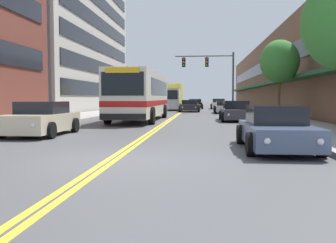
# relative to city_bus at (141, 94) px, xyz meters

# --- Properties ---
(ground_plane) EXTENTS (240.00, 240.00, 0.00)m
(ground_plane) POSITION_rel_city_bus_xyz_m (1.90, 21.08, -1.77)
(ground_plane) COLOR #4C4C4F
(sidewalk_left) EXTENTS (3.52, 106.00, 0.15)m
(sidewalk_left) POSITION_rel_city_bus_xyz_m (-5.36, 21.08, -1.69)
(sidewalk_left) COLOR #9E9B96
(sidewalk_left) RESTS_ON ground_plane
(sidewalk_right) EXTENTS (3.52, 106.00, 0.15)m
(sidewalk_right) POSITION_rel_city_bus_xyz_m (9.16, 21.08, -1.69)
(sidewalk_right) COLOR #9E9B96
(sidewalk_right) RESTS_ON ground_plane
(centre_line) EXTENTS (0.34, 106.00, 0.01)m
(centre_line) POSITION_rel_city_bus_xyz_m (1.90, 21.08, -1.77)
(centre_line) COLOR yellow
(centre_line) RESTS_ON ground_plane
(office_tower_left) EXTENTS (12.08, 27.56, 22.03)m
(office_tower_left) POSITION_rel_city_bus_xyz_m (-13.35, 17.22, 9.24)
(office_tower_left) COLOR #BCB7AD
(office_tower_left) RESTS_ON ground_plane
(storefront_row_right) EXTENTS (9.10, 68.00, 8.15)m
(storefront_row_right) POSITION_rel_city_bus_xyz_m (15.15, 21.08, 2.30)
(storefront_row_right) COLOR brown
(storefront_row_right) RESTS_ON ground_plane
(city_bus) EXTENTS (2.84, 11.67, 3.13)m
(city_bus) POSITION_rel_city_bus_xyz_m (0.00, 0.00, 0.00)
(city_bus) COLOR silver
(city_bus) RESTS_ON ground_plane
(car_champagne_parked_left_near) EXTENTS (2.13, 4.34, 1.36)m
(car_champagne_parked_left_near) POSITION_rel_city_bus_xyz_m (-2.42, -10.31, -1.14)
(car_champagne_parked_left_near) COLOR beige
(car_champagne_parked_left_near) RESTS_ON ground_plane
(car_navy_parked_left_mid) EXTENTS (2.13, 4.51, 1.35)m
(car_navy_parked_left_mid) POSITION_rel_city_bus_xyz_m (-2.36, 12.90, -1.13)
(car_navy_parked_left_mid) COLOR #19234C
(car_navy_parked_left_mid) RESTS_ON ground_plane
(car_slate_blue_parked_right_foreground) EXTENTS (2.01, 4.38, 1.29)m
(car_slate_blue_parked_right_foreground) POSITION_rel_city_bus_xyz_m (6.25, -13.80, -1.18)
(car_slate_blue_parked_right_foreground) COLOR #475675
(car_slate_blue_parked_right_foreground) RESTS_ON ground_plane
(car_white_parked_right_mid) EXTENTS (2.09, 4.19, 1.39)m
(car_white_parked_right_mid) POSITION_rel_city_bus_xyz_m (6.31, 26.13, -1.13)
(car_white_parked_right_mid) COLOR white
(car_white_parked_right_mid) RESTS_ON ground_plane
(car_dark_grey_parked_right_far) EXTENTS (2.07, 4.85, 1.32)m
(car_dark_grey_parked_right_far) POSITION_rel_city_bus_xyz_m (6.32, 0.03, -1.16)
(car_dark_grey_parked_right_far) COLOR #38383D
(car_dark_grey_parked_right_far) RESTS_ON ground_plane
(car_silver_parked_right_end) EXTENTS (2.17, 4.39, 1.17)m
(car_silver_parked_right_end) POSITION_rel_city_bus_xyz_m (6.34, 12.01, -1.21)
(car_silver_parked_right_end) COLOR #B7B7BC
(car_silver_parked_right_end) RESTS_ON ground_plane
(car_black_moving_lead) EXTENTS (2.20, 4.14, 1.31)m
(car_black_moving_lead) POSITION_rel_city_bus_xyz_m (3.14, 26.30, -1.15)
(car_black_moving_lead) COLOR black
(car_black_moving_lead) RESTS_ON ground_plane
(car_charcoal_moving_second) EXTENTS (2.18, 4.77, 1.27)m
(car_charcoal_moving_second) POSITION_rel_city_bus_xyz_m (2.76, 15.77, -1.16)
(car_charcoal_moving_second) COLOR #232328
(car_charcoal_moving_second) RESTS_ON ground_plane
(car_beige_moving_third) EXTENTS (2.20, 4.37, 1.32)m
(car_beige_moving_third) POSITION_rel_city_bus_xyz_m (3.03, 33.94, -1.15)
(car_beige_moving_third) COLOR #BCAD89
(car_beige_moving_third) RESTS_ON ground_plane
(box_truck) EXTENTS (2.59, 7.23, 3.20)m
(box_truck) POSITION_rel_city_bus_xyz_m (0.38, 21.11, -0.14)
(box_truck) COLOR white
(box_truck) RESTS_ON ground_plane
(traffic_signal_mast) EXTENTS (5.78, 0.38, 5.95)m
(traffic_signal_mast) POSITION_rel_city_bus_xyz_m (5.08, 12.19, 2.47)
(traffic_signal_mast) COLOR #47474C
(traffic_signal_mast) RESTS_ON ground_plane
(street_lamp_left_near) EXTENTS (2.42, 0.28, 9.11)m
(street_lamp_left_near) POSITION_rel_city_bus_xyz_m (-3.10, -6.98, 3.58)
(street_lamp_left_near) COLOR #47474C
(street_lamp_left_near) RESTS_ON ground_plane
(street_tree_right_mid) EXTENTS (2.56, 2.56, 5.17)m
(street_tree_right_mid) POSITION_rel_city_bus_xyz_m (9.17, 0.45, 2.13)
(street_tree_right_mid) COLOR brown
(street_tree_right_mid) RESTS_ON sidewalk_right
(fire_hydrant) EXTENTS (0.31, 0.23, 0.87)m
(fire_hydrant) POSITION_rel_city_bus_xyz_m (7.85, -5.26, -1.19)
(fire_hydrant) COLOR #B7B7BC
(fire_hydrant) RESTS_ON sidewalk_right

